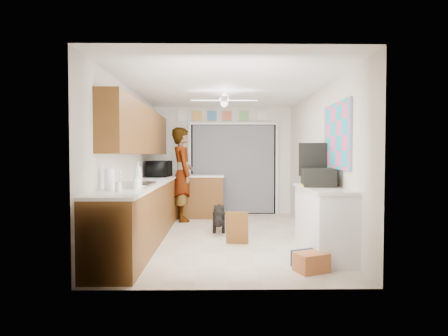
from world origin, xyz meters
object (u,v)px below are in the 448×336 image
object	(u,v)px
microwave	(160,169)
cardboard_box	(311,262)
dog	(219,218)
soap_bottle	(138,172)
navy_crate	(308,259)
paper_towel_roll	(109,180)
man	(182,174)
suitcase	(318,177)

from	to	relation	value
microwave	cardboard_box	xyz separation A→B (m)	(2.29, -3.19, -0.99)
microwave	dog	size ratio (longest dim) A/B	0.92
soap_bottle	navy_crate	distance (m)	2.86
paper_towel_roll	cardboard_box	bearing A→B (deg)	-6.62
paper_towel_roll	cardboard_box	xyz separation A→B (m)	(2.45, -0.28, -0.97)
paper_towel_roll	man	xyz separation A→B (m)	(0.59, 3.19, -0.10)
man	dog	world-z (taller)	man
microwave	navy_crate	xyz separation A→B (m)	(2.29, -3.02, -1.00)
soap_bottle	navy_crate	size ratio (longest dim) A/B	1.05
suitcase	navy_crate	distance (m)	1.27
dog	paper_towel_roll	bearing A→B (deg)	-122.81
microwave	cardboard_box	size ratio (longest dim) A/B	1.63
navy_crate	dog	world-z (taller)	dog
paper_towel_roll	dog	distance (m)	2.61
soap_bottle	suitcase	size ratio (longest dim) A/B	0.58
soap_bottle	dog	size ratio (longest dim) A/B	0.54
microwave	paper_towel_roll	distance (m)	2.91
navy_crate	paper_towel_roll	bearing A→B (deg)	177.30
soap_bottle	dog	distance (m)	1.77
paper_towel_roll	man	size ratio (longest dim) A/B	0.14
soap_bottle	microwave	bearing A→B (deg)	88.06
man	paper_towel_roll	bearing A→B (deg)	154.13
cardboard_box	dog	xyz separation A→B (m)	(-1.09, 2.35, 0.14)
paper_towel_roll	suitcase	xyz separation A→B (m)	(2.77, 0.65, -0.01)
cardboard_box	suitcase	bearing A→B (deg)	71.08
cardboard_box	man	world-z (taller)	man
navy_crate	dog	distance (m)	2.44
paper_towel_roll	soap_bottle	bearing A→B (deg)	84.82
soap_bottle	paper_towel_roll	bearing A→B (deg)	-95.18
paper_towel_roll	navy_crate	xyz separation A→B (m)	(2.45, -0.12, -0.98)
suitcase	navy_crate	size ratio (longest dim) A/B	1.80
dog	navy_crate	bearing A→B (deg)	-62.69
suitcase	man	distance (m)	3.35
cardboard_box	man	distance (m)	4.03
navy_crate	dog	xyz separation A→B (m)	(-1.09, 2.18, 0.15)
microwave	soap_bottle	distance (m)	1.74
paper_towel_roll	man	world-z (taller)	man
microwave	paper_towel_roll	bearing A→B (deg)	-177.72
microwave	dog	bearing A→B (deg)	-119.60
navy_crate	man	distance (m)	3.89
navy_crate	man	world-z (taller)	man
suitcase	soap_bottle	bearing A→B (deg)	177.13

